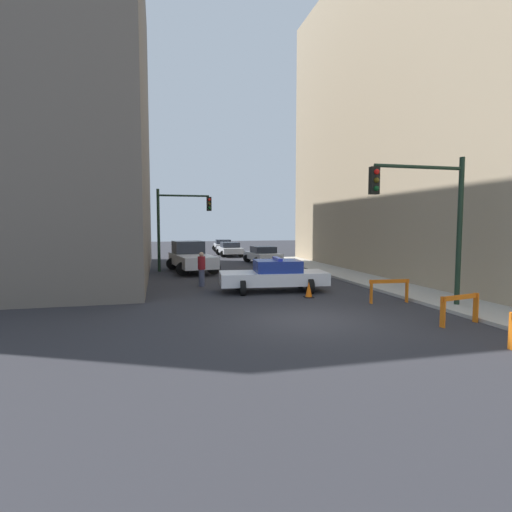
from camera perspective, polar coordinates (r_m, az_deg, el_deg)
name	(u,v)px	position (r m, az deg, el deg)	size (l,w,h in m)	color
ground_plane	(307,320)	(12.67, 7.35, -9.08)	(120.00, 120.00, 0.00)	#2D2D33
sidewalk_right	(474,308)	(15.95, 28.74, -6.57)	(2.40, 44.00, 0.12)	#B2ADA3
building_corner_left	(17,105)	(27.38, -31.01, 17.98)	(14.00, 20.00, 19.28)	#6B6056
building_right	(479,105)	(27.29, 29.29, 18.27)	(12.00, 28.00, 19.45)	tan
traffic_light_near	(432,208)	(15.12, 23.82, 6.25)	(3.64, 0.35, 5.20)	black
traffic_light_far	(176,218)	(25.92, -11.34, 5.37)	(3.44, 0.35, 5.20)	black
police_car	(274,275)	(17.74, 2.62, -2.77)	(4.86, 2.66, 1.52)	white
white_truck	(191,257)	(25.53, -9.26, -0.19)	(3.12, 5.63, 1.90)	silver
parked_car_near	(263,255)	(30.54, 0.96, 0.20)	(2.46, 4.41, 1.31)	silver
parked_car_mid	(230,249)	(37.75, -3.77, 1.02)	(2.28, 4.30, 1.31)	silver
parked_car_far	(223,245)	(44.44, -4.74, 1.54)	(2.49, 4.43, 1.31)	silver
pedestrian_crossing	(202,269)	(19.37, -7.78, -1.78)	(0.49, 0.49, 1.66)	#474C66
barrier_mid	(460,304)	(13.33, 27.12, -6.17)	(1.58, 0.46, 0.90)	orange
barrier_back	(389,287)	(15.96, 18.50, -4.21)	(1.60, 0.29, 0.90)	orange
traffic_cone	(309,290)	(16.46, 7.55, -4.81)	(0.36, 0.36, 0.66)	black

